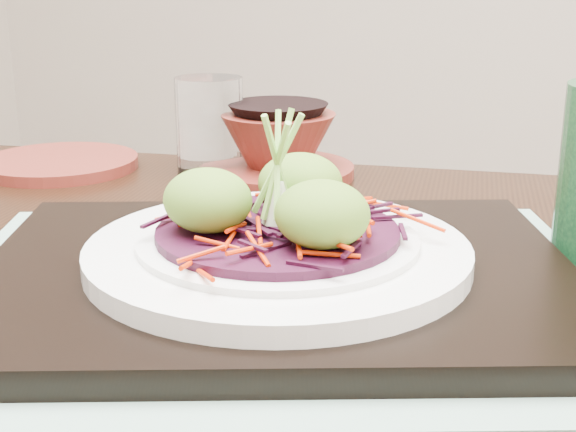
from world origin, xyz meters
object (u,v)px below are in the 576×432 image
at_px(serving_tray, 278,275).
at_px(terracotta_side_plate, 60,163).
at_px(water_glass, 210,126).
at_px(dining_table, 269,361).
at_px(white_plate, 278,251).
at_px(terracotta_bowl_set, 278,148).

height_order(serving_tray, terracotta_side_plate, serving_tray).
bearing_deg(water_glass, dining_table, -53.62).
bearing_deg(water_glass, white_plate, -54.57).
bearing_deg(white_plate, terracotta_bowl_set, 113.17).
relative_size(water_glass, terracotta_bowl_set, 0.52).
xyz_separation_m(white_plate, water_glass, (-0.22, 0.31, 0.02)).
relative_size(serving_tray, white_plate, 1.54).
distance_m(terracotta_side_plate, water_glass, 0.19).
relative_size(dining_table, terracotta_bowl_set, 5.51).
height_order(white_plate, terracotta_side_plate, white_plate).
bearing_deg(terracotta_side_plate, serving_tray, -32.62).
relative_size(terracotta_side_plate, terracotta_bowl_set, 0.87).
bearing_deg(serving_tray, terracotta_bowl_set, 89.49).
distance_m(terracotta_side_plate, terracotta_bowl_set, 0.27).
xyz_separation_m(terracotta_side_plate, terracotta_bowl_set, (0.26, 0.07, 0.03)).
bearing_deg(dining_table, water_glass, 116.89).
xyz_separation_m(dining_table, terracotta_bowl_set, (-0.11, 0.27, 0.12)).
bearing_deg(dining_table, terracotta_side_plate, 141.72).
height_order(dining_table, serving_tray, serving_tray).
bearing_deg(terracotta_side_plate, dining_table, -28.78).
xyz_separation_m(dining_table, white_plate, (0.03, -0.05, 0.12)).
relative_size(white_plate, water_glass, 2.53).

